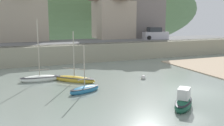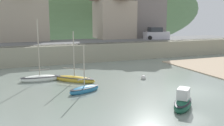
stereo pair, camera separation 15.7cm
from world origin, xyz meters
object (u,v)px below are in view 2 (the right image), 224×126
parked_car_near_slipway (156,34)px  sailboat_white_hull (74,79)px  waterfront_building_right (146,6)px  waterfront_building_left (21,10)px  waterfront_building_centre (114,12)px  sailboat_nearest_shore (183,103)px  sailboat_tall_mast (40,78)px  church_with_spire (145,0)px  mooring_buoy (143,78)px  motorboat_with_cabin (85,89)px

parked_car_near_slipway → sailboat_white_hull: bearing=-134.6°
waterfront_building_right → sailboat_white_hull: waterfront_building_right is taller
waterfront_building_left → parked_car_near_slipway: size_ratio=2.16×
waterfront_building_centre → parked_car_near_slipway: size_ratio=2.02×
waterfront_building_left → sailboat_white_hull: bearing=-78.7°
waterfront_building_right → sailboat_nearest_shore: bearing=-114.1°
waterfront_building_centre → sailboat_nearest_shore: (-6.37, -28.21, -6.42)m
sailboat_white_hull → sailboat_tall_mast: 3.31m
church_with_spire → sailboat_nearest_shore: (-14.48, -32.21, -8.88)m
church_with_spire → mooring_buoy: bearing=-118.5°
waterfront_building_right → motorboat_with_cabin: size_ratio=2.79×
mooring_buoy → sailboat_tall_mast: bearing=162.6°
sailboat_nearest_shore → sailboat_tall_mast: (-8.11, 11.11, -0.10)m
waterfront_building_left → church_with_spire: 23.71m
waterfront_building_right → sailboat_nearest_shore: size_ratio=3.83×
church_with_spire → sailboat_tall_mast: bearing=-136.9°
sailboat_nearest_shore → motorboat_with_cabin: (-5.14, 5.97, -0.13)m
sailboat_white_hull → parked_car_near_slipway: (17.21, 13.98, 2.96)m
waterfront_building_left → parked_car_near_slipway: bearing=-12.1°
waterfront_building_centre → waterfront_building_left: bearing=180.0°
waterfront_building_left → sailboat_tall_mast: waterfront_building_left is taller
motorboat_with_cabin → parked_car_near_slipway: size_ratio=0.92×
waterfront_building_right → parked_car_near_slipway: bearing=-96.2°
waterfront_building_left → waterfront_building_right: 21.41m
mooring_buoy → waterfront_building_right: bearing=60.9°
sailboat_white_hull → waterfront_building_centre: bearing=100.8°
sailboat_nearest_shore → parked_car_near_slipway: size_ratio=0.67×
waterfront_building_right → sailboat_white_hull: (-17.70, -18.48, -7.69)m
waterfront_building_right → church_with_spire: 4.61m
waterfront_building_left → sailboat_tall_mast: 18.42m
waterfront_building_centre → mooring_buoy: 21.73m
sailboat_white_hull → parked_car_near_slipway: 22.37m
church_with_spire → mooring_buoy: size_ratio=26.75×
waterfront_building_right → church_with_spire: bearing=64.9°
sailboat_tall_mast → mooring_buoy: (9.51, -2.99, -0.12)m
waterfront_building_right → sailboat_nearest_shore: 31.81m
parked_car_near_slipway → motorboat_with_cabin: bearing=-127.9°
sailboat_nearest_shore → parked_car_near_slipway: (12.11, 23.71, 2.83)m
waterfront_building_right → sailboat_white_hull: size_ratio=2.24×
sailboat_white_hull → parked_car_near_slipway: sailboat_white_hull is taller
waterfront_building_centre → sailboat_tall_mast: bearing=-130.2°
waterfront_building_left → mooring_buoy: bearing=-63.1°
waterfront_building_right → sailboat_tall_mast: (-20.71, -17.10, -7.67)m
parked_car_near_slipway → mooring_buoy: parked_car_near_slipway is taller
waterfront_building_left → waterfront_building_right: size_ratio=0.84×
waterfront_building_centre → church_with_spire: size_ratio=0.65×
waterfront_building_right → sailboat_white_hull: bearing=-133.8°
motorboat_with_cabin → waterfront_building_right: bearing=29.2°
waterfront_building_left → mooring_buoy: waterfront_building_left is taller
sailboat_white_hull → sailboat_nearest_shore: size_ratio=1.71×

